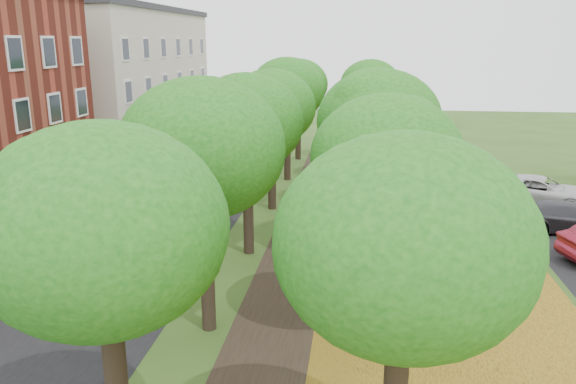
% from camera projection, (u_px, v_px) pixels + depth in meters
% --- Properties ---
extents(street_asphalt, '(8.00, 70.00, 0.01)m').
position_uv_depth(street_asphalt, '(147.00, 223.00, 25.39)').
color(street_asphalt, black).
rests_on(street_asphalt, ground).
extents(footpath, '(3.20, 70.00, 0.01)m').
position_uv_depth(footpath, '(312.00, 230.00, 24.50)').
color(footpath, black).
rests_on(footpath, ground).
extents(leaf_verge, '(7.50, 70.00, 0.01)m').
position_uv_depth(leaf_verge, '(428.00, 235.00, 23.90)').
color(leaf_verge, '#B08320').
rests_on(leaf_verge, ground).
extents(tree_row_west, '(4.07, 34.07, 6.58)m').
position_uv_depth(tree_row_west, '(261.00, 119.00, 23.50)').
color(tree_row_west, black).
rests_on(tree_row_west, ground).
extents(tree_row_east, '(4.07, 34.07, 6.58)m').
position_uv_depth(tree_row_east, '(376.00, 121.00, 22.93)').
color(tree_row_east, black).
rests_on(tree_row_east, ground).
extents(building_cream, '(10.30, 20.30, 10.40)m').
position_uv_depth(building_cream, '(108.00, 79.00, 42.40)').
color(building_cream, beige).
rests_on(building_cream, ground).
extents(bench, '(1.02, 2.08, 0.95)m').
position_uv_depth(bench, '(329.00, 291.00, 17.36)').
color(bench, '#28322A').
rests_on(bench, ground).
extents(car_grey, '(4.67, 2.33, 1.30)m').
position_uv_depth(car_grey, '(569.00, 218.00, 24.08)').
color(car_grey, '#35363A').
rests_on(car_grey, ground).
extents(car_white, '(5.73, 4.17, 1.45)m').
position_uv_depth(car_white, '(540.00, 191.00, 28.00)').
color(car_white, silver).
rests_on(car_white, ground).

